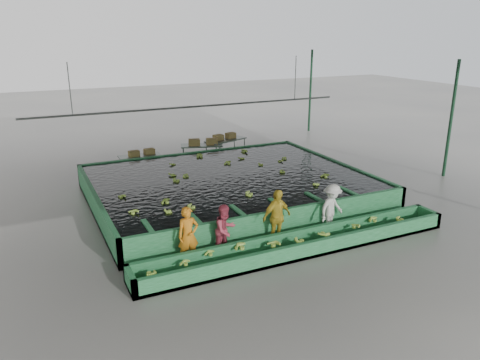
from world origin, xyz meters
name	(u,v)px	position (x,y,z in m)	size (l,w,h in m)	color
ground	(246,211)	(0.00, 0.00, 0.00)	(80.00, 80.00, 0.00)	slate
shed_roof	(247,67)	(0.00, 0.00, 5.00)	(20.00, 22.00, 0.04)	gray
shed_posts	(246,142)	(0.00, 0.00, 2.50)	(20.00, 22.00, 5.00)	#163A23
flotation_tank	(229,186)	(0.00, 1.50, 0.45)	(10.00, 8.00, 0.90)	#28723F
tank_water	(229,176)	(0.00, 1.50, 0.85)	(9.70, 7.70, 0.00)	black
sorting_trough	(301,244)	(0.00, -3.60, 0.25)	(10.00, 1.00, 0.50)	#28723F
cableway_rail	(195,107)	(0.00, 5.00, 3.00)	(0.08, 0.08, 14.00)	#59605B
rail_hanger_left	(70,89)	(-5.00, 5.00, 4.00)	(0.04, 0.04, 2.00)	#59605B
rail_hanger_right	(295,78)	(5.00, 5.00, 4.00)	(0.04, 0.04, 2.00)	#59605B
worker_a	(188,235)	(-3.13, -2.80, 0.81)	(0.59, 0.39, 1.62)	orange
worker_b	(225,230)	(-2.03, -2.80, 0.76)	(0.74, 0.57, 1.51)	#AA3749
worker_c	(277,217)	(-0.36, -2.80, 0.85)	(1.00, 0.42, 1.71)	gold
worker_d	(332,209)	(1.62, -2.80, 0.79)	(1.03, 0.59, 1.59)	beige
packing_table_left	(140,164)	(-2.26, 6.14, 0.41)	(1.82, 0.73, 0.83)	#59605B
packing_table_mid	(202,154)	(0.85, 6.56, 0.45)	(1.96, 0.79, 0.89)	#59605B
packing_table_right	(226,149)	(2.24, 6.88, 0.48)	(2.12, 0.85, 0.96)	#59605B
box_stack_left	(142,155)	(-2.17, 6.08, 0.83)	(1.16, 0.32, 0.25)	olive
box_stack_mid	(203,145)	(0.90, 6.51, 0.89)	(1.37, 0.38, 0.29)	olive
box_stack_right	(225,139)	(2.21, 6.94, 0.96)	(1.23, 0.34, 0.27)	olive
floating_bananas	(220,171)	(0.00, 2.30, 0.85)	(8.15, 5.56, 0.11)	#91BD3E
trough_bananas	(301,239)	(0.00, -3.60, 0.40)	(9.40, 0.63, 0.13)	#91BD3E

